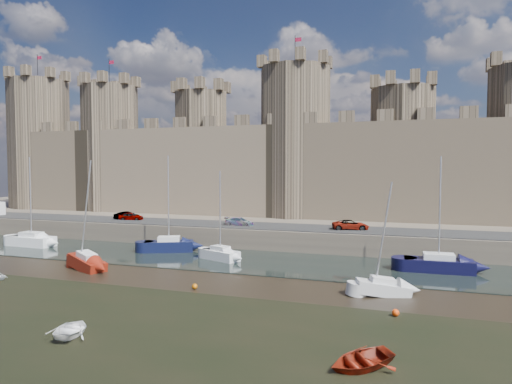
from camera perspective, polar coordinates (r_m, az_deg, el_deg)
ground at (r=30.53m, az=-22.16°, el=-16.42°), size 160.00×160.00×0.00m
water_channel at (r=50.51m, az=-3.96°, el=-8.39°), size 160.00×12.00×0.08m
quay at (r=84.37m, az=5.41°, el=-2.95°), size 160.00×60.00×2.50m
road at (r=59.35m, az=-0.27°, el=-4.21°), size 160.00×7.00×0.10m
castle at (r=72.45m, az=2.81°, el=4.33°), size 108.50×11.00×29.00m
car_0 at (r=67.91m, az=-15.35°, el=-2.95°), size 3.63×1.92×1.18m
car_1 at (r=68.49m, az=-15.83°, el=-2.89°), size 3.79×1.74×1.20m
car_2 at (r=59.40m, az=-2.07°, el=-3.72°), size 3.86×1.66×1.11m
car_3 at (r=56.55m, az=11.73°, el=-4.06°), size 4.80×3.15×1.23m
sailboat_0 at (r=65.07m, az=-26.25°, el=-5.39°), size 6.12×2.53×11.31m
sailboat_1 at (r=55.65m, az=-10.83°, el=-6.50°), size 6.11×4.33×11.42m
sailboat_2 at (r=49.93m, az=-4.49°, el=-7.66°), size 4.79×3.29×9.64m
sailboat_3 at (r=47.69m, az=21.86°, el=-8.31°), size 6.39×2.64×11.08m
sailboat_4 at (r=48.38m, az=-20.37°, el=-8.19°), size 4.96×3.47×10.82m
sailboat_5 at (r=38.06m, az=15.57°, el=-11.35°), size 4.47×2.84×9.00m
dinghy_2 at (r=30.57m, az=-21.96°, el=-15.73°), size 3.13×3.74×0.67m
dinghy_3 at (r=47.29m, az=-29.35°, el=-9.16°), size 1.48×1.29×0.76m
dinghy_4 at (r=24.83m, az=12.98°, el=-20.02°), size 4.27×4.17×0.72m
buoy_1 at (r=38.89m, az=-7.67°, el=-11.61°), size 0.46×0.46×0.46m
buoy_3 at (r=33.28m, az=17.05°, el=-14.23°), size 0.50×0.50×0.50m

